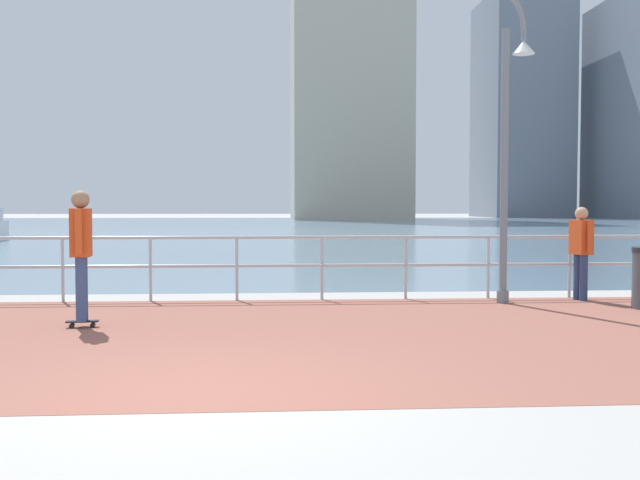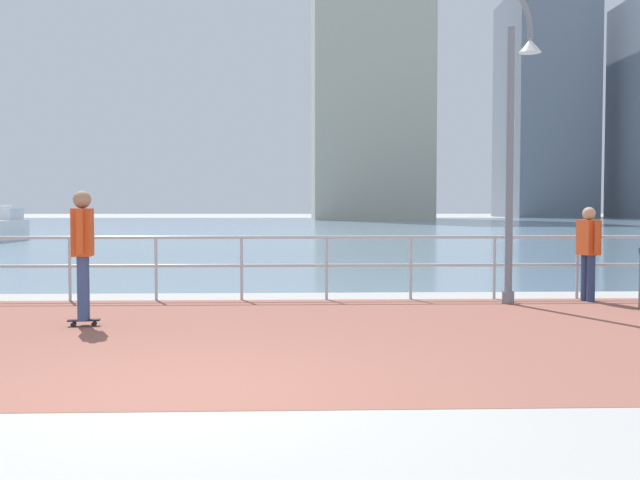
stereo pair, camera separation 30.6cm
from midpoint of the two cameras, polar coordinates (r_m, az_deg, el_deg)
ground at (r=46.07m, az=-2.87°, el=0.70°), size 220.00×220.00×0.00m
brick_paving at (r=8.90m, az=-6.67°, el=-7.35°), size 28.00×6.58×0.01m
harbor_water at (r=57.05m, az=-2.70°, el=1.07°), size 180.00×88.00×0.00m
waterfront_railing at (r=12.07m, az=-5.41°, el=-1.22°), size 25.25×0.06×1.06m
lamppost at (r=12.16m, az=15.74°, el=8.12°), size 0.69×0.63×4.93m
skateboarder at (r=9.79m, az=-17.16°, el=-0.37°), size 0.41×0.56×1.74m
bystander at (r=12.68m, az=20.84°, el=-0.48°), size 0.31×0.56×1.53m
tower_glass at (r=114.38m, az=17.13°, el=9.90°), size 11.42×14.47×34.20m
tower_beige at (r=93.49m, az=3.90°, el=15.37°), size 13.68×17.76×46.04m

